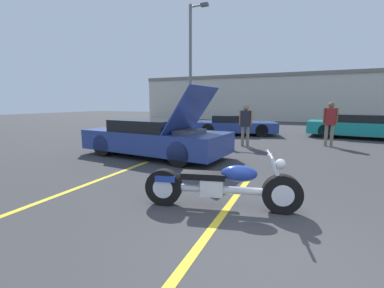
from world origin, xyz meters
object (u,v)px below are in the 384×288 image
at_px(motorcycle, 221,186).
at_px(parked_car_left_row, 233,125).
at_px(show_car_hood_open, 155,138).
at_px(spectator_by_show_car, 246,122).
at_px(spectator_midground, 330,120).
at_px(light_pole, 192,63).
at_px(parked_car_right_row, 360,126).

xyz_separation_m(motorcycle, parked_car_left_row, (-2.31, 9.78, 0.13)).
distance_m(motorcycle, show_car_hood_open, 4.50).
bearing_deg(spectator_by_show_car, motorcycle, -81.56).
bearing_deg(spectator_midground, parked_car_left_row, 152.95).
distance_m(show_car_hood_open, spectator_midground, 6.85).
bearing_deg(parked_car_left_row, light_pole, 139.86).
distance_m(parked_car_left_row, spectator_by_show_car, 3.81).
relative_size(light_pole, parked_car_left_row, 1.60).
bearing_deg(parked_car_right_row, spectator_midground, -108.29).
height_order(show_car_hood_open, spectator_by_show_car, show_car_hood_open).
height_order(light_pole, motorcycle, light_pole).
bearing_deg(spectator_midground, show_car_hood_open, -140.56).
relative_size(light_pole, parked_car_right_row, 1.56).
distance_m(light_pole, motorcycle, 12.98).
xyz_separation_m(light_pole, motorcycle, (5.40, -11.19, -3.75)).
xyz_separation_m(spectator_by_show_car, spectator_midground, (3.04, 1.27, 0.07)).
relative_size(show_car_hood_open, spectator_midground, 2.82).
xyz_separation_m(show_car_hood_open, spectator_midground, (5.28, 4.34, 0.43)).
height_order(light_pole, show_car_hood_open, light_pole).
bearing_deg(parked_car_right_row, motorcycle, -101.63).
distance_m(spectator_by_show_car, spectator_midground, 3.29).
bearing_deg(show_car_hood_open, parked_car_right_row, 54.20).
xyz_separation_m(parked_car_left_row, spectator_midground, (4.42, -2.26, 0.51)).
bearing_deg(light_pole, motorcycle, -64.24).
bearing_deg(motorcycle, show_car_hood_open, 121.63).
height_order(motorcycle, parked_car_left_row, parked_car_left_row).
height_order(spectator_by_show_car, spectator_midground, spectator_midground).
relative_size(show_car_hood_open, parked_car_left_row, 1.03).
bearing_deg(spectator_by_show_car, light_pole, 132.20).
distance_m(light_pole, show_car_hood_open, 9.03).
distance_m(show_car_hood_open, spectator_by_show_car, 3.82).
height_order(light_pole, parked_car_right_row, light_pole).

